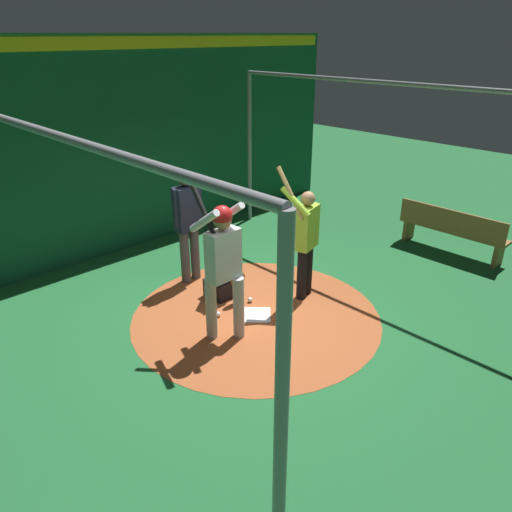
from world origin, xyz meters
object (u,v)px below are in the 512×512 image
(batter, at_px, (223,260))
(visitor, at_px, (306,237))
(baseball_0, at_px, (218,314))
(baseball_1, at_px, (303,285))
(catcher, at_px, (223,275))
(bench, at_px, (452,229))
(baseball_2, at_px, (250,300))
(umpire, at_px, (188,221))
(home_plate, at_px, (256,315))

(batter, xyz_separation_m, visitor, (-0.01, 1.62, -0.16))
(baseball_0, distance_m, baseball_1, 1.57)
(catcher, bearing_deg, baseball_1, 58.75)
(catcher, bearing_deg, visitor, 47.59)
(bench, distance_m, baseball_0, 4.74)
(baseball_2, bearing_deg, umpire, -171.95)
(home_plate, xyz_separation_m, bench, (0.87, 4.15, 0.44))
(batter, relative_size, catcher, 2.31)
(baseball_2, bearing_deg, bench, 72.89)
(visitor, relative_size, baseball_1, 27.69)
(bench, bearing_deg, batter, -99.33)
(catcher, bearing_deg, baseball_2, 22.19)
(batter, bearing_deg, umpire, 157.16)
(bench, bearing_deg, home_plate, -101.89)
(visitor, bearing_deg, baseball_1, 116.07)
(umpire, height_order, bench, umpire)
(batter, bearing_deg, catcher, 140.29)
(bench, relative_size, baseball_0, 26.71)
(visitor, relative_size, bench, 1.04)
(umpire, bearing_deg, baseball_2, 8.05)
(home_plate, height_order, bench, bench)
(catcher, xyz_separation_m, umpire, (-0.81, -0.00, 0.67))
(visitor, distance_m, baseball_2, 1.26)
(baseball_0, bearing_deg, bench, 74.86)
(catcher, xyz_separation_m, visitor, (0.84, 0.92, 0.61))
(home_plate, relative_size, baseball_2, 5.68)
(batter, xyz_separation_m, umpire, (-1.66, 0.70, -0.10))
(home_plate, bearing_deg, baseball_1, 94.51)
(catcher, height_order, visitor, visitor)
(home_plate, xyz_separation_m, visitor, (0.08, 0.95, 0.96))
(baseball_1, bearing_deg, umpire, -143.23)
(batter, distance_m, baseball_2, 1.46)
(umpire, bearing_deg, baseball_0, -20.09)
(home_plate, height_order, baseball_2, baseball_2)
(catcher, relative_size, baseball_1, 12.75)
(catcher, height_order, baseball_2, catcher)
(umpire, bearing_deg, catcher, 0.21)
(bench, relative_size, baseball_1, 26.71)
(visitor, distance_m, bench, 3.34)
(baseball_1, xyz_separation_m, baseball_2, (-0.25, -0.93, 0.00))
(visitor, relative_size, baseball_0, 27.69)
(home_plate, relative_size, umpire, 0.23)
(home_plate, xyz_separation_m, umpire, (-1.57, 0.03, 1.03))
(baseball_0, bearing_deg, umpire, 159.91)
(bench, xyz_separation_m, baseball_1, (-0.96, -3.01, -0.41))
(baseball_0, bearing_deg, home_plate, 48.75)
(visitor, height_order, bench, visitor)
(batter, relative_size, bench, 1.10)
(home_plate, height_order, batter, batter)
(baseball_1, bearing_deg, home_plate, -85.49)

